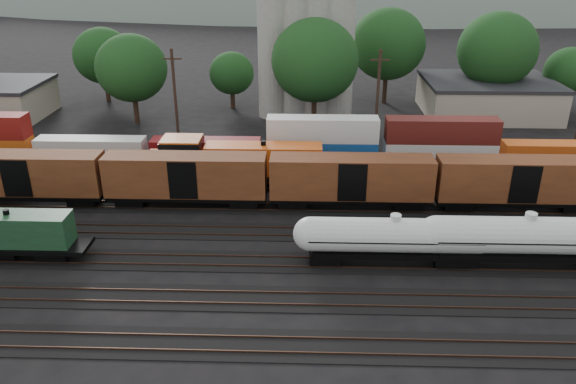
{
  "coord_description": "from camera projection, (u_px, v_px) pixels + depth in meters",
  "views": [
    {
      "loc": [
        3.48,
        -43.08,
        23.11
      ],
      "look_at": [
        2.07,
        2.0,
        3.0
      ],
      "focal_mm": 35.0,
      "sensor_mm": 36.0,
      "label": 1
    }
  ],
  "objects": [
    {
      "name": "ground",
      "position": [
        264.0,
        232.0,
        48.84
      ],
      "size": [
        600.0,
        600.0,
        0.0
      ],
      "primitive_type": "plane",
      "color": "black"
    },
    {
      "name": "tracks",
      "position": [
        264.0,
        232.0,
        48.82
      ],
      "size": [
        180.0,
        33.2,
        0.2
      ],
      "color": "black",
      "rests_on": "ground"
    },
    {
      "name": "tank_car_a",
      "position": [
        394.0,
        237.0,
        42.98
      ],
      "size": [
        15.53,
        2.78,
        4.07
      ],
      "color": "silver",
      "rests_on": "ground"
    },
    {
      "name": "tank_car_b",
      "position": [
        527.0,
        237.0,
        42.63
      ],
      "size": [
        16.58,
        2.97,
        4.35
      ],
      "color": "silver",
      "rests_on": "ground"
    },
    {
      "name": "orange_locomotive",
      "position": [
        231.0,
        161.0,
        56.95
      ],
      "size": [
        19.59,
        3.27,
        4.9
      ],
      "color": "black",
      "rests_on": "ground"
    },
    {
      "name": "boxcar_string",
      "position": [
        435.0,
        179.0,
        51.69
      ],
      "size": [
        184.4,
        2.9,
        4.2
      ],
      "color": "black",
      "rests_on": "ground"
    },
    {
      "name": "container_wall",
      "position": [
        165.0,
        148.0,
        61.9
      ],
      "size": [
        160.0,
        2.6,
        5.8
      ],
      "color": "black",
      "rests_on": "ground"
    },
    {
      "name": "grain_silo",
      "position": [
        305.0,
        37.0,
        77.02
      ],
      "size": [
        13.4,
        5.0,
        29.0
      ],
      "color": "#9B998E",
      "rests_on": "ground"
    },
    {
      "name": "industrial_sheds",
      "position": [
        327.0,
        100.0,
        79.79
      ],
      "size": [
        119.38,
        17.26,
        5.1
      ],
      "color": "#9E937F",
      "rests_on": "ground"
    },
    {
      "name": "tree_band",
      "position": [
        348.0,
        59.0,
        79.71
      ],
      "size": [
        165.39,
        24.87,
        14.48
      ],
      "color": "black",
      "rests_on": "ground"
    },
    {
      "name": "utility_poles",
      "position": [
        276.0,
        98.0,
        66.39
      ],
      "size": [
        122.2,
        0.36,
        12.0
      ],
      "color": "black",
      "rests_on": "ground"
    },
    {
      "name": "distant_hills",
      "position": [
        345.0,
        33.0,
        293.87
      ],
      "size": [
        860.0,
        286.0,
        130.0
      ],
      "color": "#59665B",
      "rests_on": "ground"
    }
  ]
}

